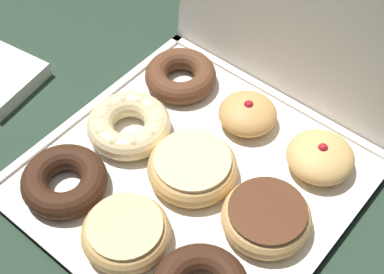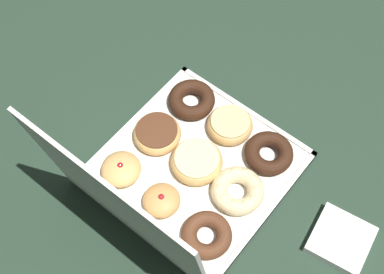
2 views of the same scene
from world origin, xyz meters
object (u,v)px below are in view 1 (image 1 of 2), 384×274
(glazed_ring_donut_4, at_px, (192,166))
(chocolate_frosted_donut_5, at_px, (269,215))
(cruller_donut_3, at_px, (128,125))
(jelly_filled_donut_8, at_px, (320,157))
(donut_box, at_px, (192,178))
(glazed_ring_donut_1, at_px, (127,233))
(jelly_filled_donut_7, at_px, (245,112))
(chocolate_cake_ring_donut_0, at_px, (64,181))
(chocolate_cake_ring_donut_6, at_px, (181,76))

(glazed_ring_donut_4, height_order, chocolate_frosted_donut_5, glazed_ring_donut_4)
(cruller_donut_3, distance_m, jelly_filled_donut_8, 0.27)
(donut_box, xyz_separation_m, jelly_filled_donut_8, (0.12, 0.12, 0.03))
(glazed_ring_donut_1, bearing_deg, cruller_donut_3, 133.02)
(chocolate_frosted_donut_5, distance_m, jelly_filled_donut_7, 0.17)
(chocolate_frosted_donut_5, distance_m, jelly_filled_donut_8, 0.12)
(glazed_ring_donut_1, height_order, chocolate_frosted_donut_5, same)
(glazed_ring_donut_1, xyz_separation_m, glazed_ring_donut_4, (-0.00, 0.13, 0.00))
(glazed_ring_donut_1, distance_m, glazed_ring_donut_4, 0.13)
(chocolate_cake_ring_donut_0, bearing_deg, glazed_ring_donut_1, -2.25)
(chocolate_cake_ring_donut_0, xyz_separation_m, jelly_filled_donut_7, (0.11, 0.25, 0.00))
(chocolate_cake_ring_donut_6, relative_size, jelly_filled_donut_8, 1.19)
(cruller_donut_3, xyz_separation_m, jelly_filled_donut_8, (0.24, 0.12, 0.00))
(glazed_ring_donut_4, bearing_deg, chocolate_cake_ring_donut_6, 135.52)
(glazed_ring_donut_4, relative_size, jelly_filled_donut_7, 1.44)
(glazed_ring_donut_4, distance_m, jelly_filled_donut_7, 0.12)
(donut_box, bearing_deg, cruller_donut_3, -179.53)
(donut_box, distance_m, glazed_ring_donut_1, 0.13)
(glazed_ring_donut_4, relative_size, chocolate_cake_ring_donut_6, 1.11)
(cruller_donut_3, bearing_deg, chocolate_cake_ring_donut_6, 94.41)
(glazed_ring_donut_4, bearing_deg, jelly_filled_donut_7, 91.63)
(donut_box, bearing_deg, glazed_ring_donut_1, -89.42)
(chocolate_cake_ring_donut_0, relative_size, glazed_ring_donut_1, 1.03)
(donut_box, height_order, chocolate_frosted_donut_5, chocolate_frosted_donut_5)
(glazed_ring_donut_4, relative_size, jelly_filled_donut_8, 1.32)
(donut_box, distance_m, chocolate_cake_ring_donut_6, 0.18)
(chocolate_cake_ring_donut_0, xyz_separation_m, chocolate_cake_ring_donut_6, (-0.01, 0.24, -0.00))
(jelly_filled_donut_7, bearing_deg, donut_box, -87.94)
(glazed_ring_donut_1, height_order, jelly_filled_donut_7, jelly_filled_donut_7)
(glazed_ring_donut_4, distance_m, jelly_filled_donut_8, 0.17)
(donut_box, xyz_separation_m, jelly_filled_donut_7, (-0.00, 0.12, 0.02))
(cruller_donut_3, bearing_deg, jelly_filled_donut_8, 27.55)
(cruller_donut_3, xyz_separation_m, chocolate_cake_ring_donut_6, (-0.01, 0.12, -0.00))
(glazed_ring_donut_1, height_order, glazed_ring_donut_4, glazed_ring_donut_4)
(glazed_ring_donut_1, relative_size, jelly_filled_donut_7, 1.32)
(cruller_donut_3, bearing_deg, jelly_filled_donut_7, 48.13)
(chocolate_frosted_donut_5, xyz_separation_m, chocolate_cake_ring_donut_6, (-0.24, 0.12, -0.00))
(donut_box, distance_m, glazed_ring_donut_4, 0.02)
(chocolate_cake_ring_donut_0, xyz_separation_m, glazed_ring_donut_1, (0.12, -0.00, 0.00))
(jelly_filled_donut_7, bearing_deg, glazed_ring_donut_4, -88.37)
(glazed_ring_donut_1, height_order, chocolate_cake_ring_donut_6, glazed_ring_donut_1)
(chocolate_cake_ring_donut_6, bearing_deg, cruller_donut_3, -85.59)
(chocolate_cake_ring_donut_6, bearing_deg, chocolate_frosted_donut_5, -25.88)
(donut_box, bearing_deg, glazed_ring_donut_4, 140.10)
(donut_box, relative_size, glazed_ring_donut_1, 3.65)
(glazed_ring_donut_1, xyz_separation_m, chocolate_frosted_donut_5, (0.12, 0.13, 0.00))
(jelly_filled_donut_8, bearing_deg, chocolate_cake_ring_donut_6, 179.88)
(chocolate_cake_ring_donut_0, distance_m, jelly_filled_donut_8, 0.34)
(donut_box, height_order, glazed_ring_donut_1, glazed_ring_donut_1)
(donut_box, height_order, chocolate_cake_ring_donut_6, chocolate_cake_ring_donut_6)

